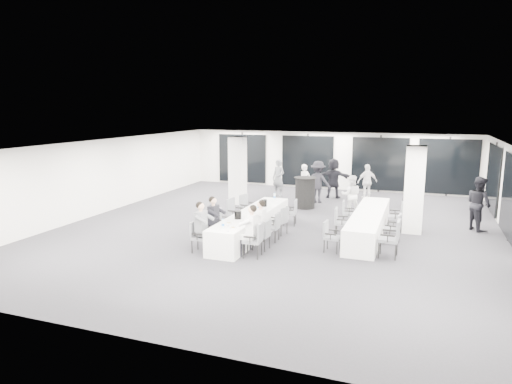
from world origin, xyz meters
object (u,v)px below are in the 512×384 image
banquet_table_side (368,224)px  chair_main_left_far (247,206)px  chair_main_left_mid (223,221)px  chair_main_left_fourth (234,212)px  standing_guest_a (305,179)px  standing_guest_f (333,175)px  standing_guest_g (278,176)px  standing_guest_b (351,192)px  standing_guest_d (367,179)px  standing_guest_h (479,200)px  chair_main_left_near (198,235)px  chair_side_left_far (347,212)px  chair_main_right_mid (274,225)px  banquet_table_main (252,224)px  chair_main_right_second (264,233)px  chair_main_right_near (256,238)px  cocktail_table (305,192)px  chair_main_right_fourth (281,219)px  chair_side_left_near (330,234)px  chair_side_right_far (398,214)px  standing_guest_e (411,181)px  chair_side_right_near (392,236)px  chair_side_right_mid (395,227)px  chair_side_left_mid (340,220)px  ice_bucket_near (238,215)px  chair_main_left_second (211,228)px  chair_main_right_far (292,211)px  ice_bucket_far (264,203)px  standing_guest_c (318,179)px

banquet_table_side → chair_main_left_far: size_ratio=5.25×
chair_main_left_mid → chair_main_left_fourth: 0.99m
standing_guest_a → standing_guest_f: 1.31m
chair_main_left_far → standing_guest_a: standing_guest_a is taller
standing_guest_g → standing_guest_f: bearing=31.9°
standing_guest_b → standing_guest_d: 3.25m
chair_main_left_mid → standing_guest_h: (7.55, 3.57, 0.51)m
standing_guest_a → standing_guest_f: bearing=-25.7°
chair_main_left_near → chair_side_left_far: bearing=140.1°
banquet_table_side → chair_main_right_mid: 3.08m
banquet_table_main → chair_main_right_second: bearing=-56.1°
chair_main_left_far → chair_main_right_second: chair_main_left_far is taller
banquet_table_main → chair_main_right_near: size_ratio=5.26×
cocktail_table → standing_guest_f: bearing=74.9°
chair_main_left_far → chair_side_left_far: chair_main_left_far is taller
chair_main_right_fourth → chair_side_left_near: size_ratio=1.02×
standing_guest_d → standing_guest_h: (4.03, -4.08, 0.14)m
chair_side_right_far → standing_guest_e: (0.27, 4.31, 0.47)m
chair_main_right_fourth → chair_side_right_near: size_ratio=0.85×
banquet_table_main → standing_guest_e: size_ratio=2.47×
banquet_table_main → chair_side_right_mid: size_ratio=5.56×
chair_main_right_near → standing_guest_d: size_ratio=0.55×
chair_side_left_far → standing_guest_b: size_ratio=0.51×
chair_side_left_mid → chair_main_left_fourth: bearing=-89.3°
standing_guest_a → standing_guest_g: size_ratio=0.91×
chair_main_right_mid → chair_side_right_near: bearing=-95.5°
chair_side_right_mid → standing_guest_b: (-1.78, 3.35, 0.34)m
chair_main_left_near → ice_bucket_near: (0.74, 1.12, 0.37)m
chair_main_right_second → standing_guest_g: 7.94m
ice_bucket_near → chair_main_left_second: bearing=-157.8°
chair_main_right_far → chair_side_right_mid: bearing=-115.4°
banquet_table_side → chair_main_left_second: size_ratio=5.78×
cocktail_table → ice_bucket_near: bearing=-96.9°
chair_main_left_fourth → ice_bucket_far: size_ratio=4.49×
chair_main_left_mid → standing_guest_a: size_ratio=0.51×
standing_guest_c → chair_main_right_near: bearing=96.6°
standing_guest_a → banquet_table_main: bearing=-145.8°
chair_main_right_fourth → standing_guest_c: (0.00, 5.27, 0.50)m
cocktail_table → standing_guest_c: bearing=77.9°
standing_guest_d → chair_main_right_far: bearing=40.2°
chair_main_right_mid → ice_bucket_far: size_ratio=3.88×
chair_main_right_mid → standing_guest_a: size_ratio=0.51×
chair_main_left_far → chair_side_left_far: (3.44, 0.57, -0.05)m
chair_side_left_far → standing_guest_c: size_ratio=0.43×
standing_guest_f → standing_guest_h: standing_guest_h is taller
chair_side_right_near → chair_main_left_fourth: bearing=77.2°
standing_guest_b → standing_guest_a: bearing=-56.9°
chair_side_right_mid → standing_guest_h: size_ratio=0.44×
standing_guest_e → ice_bucket_far: standing_guest_e is taller
standing_guest_b → ice_bucket_near: 5.56m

